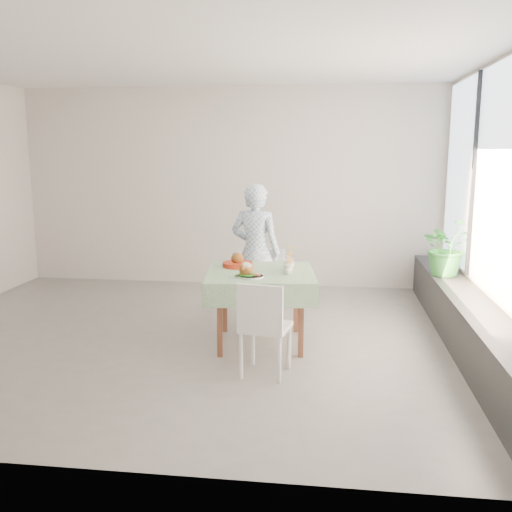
# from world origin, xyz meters

# --- Properties ---
(floor) EXTENTS (6.00, 6.00, 0.00)m
(floor) POSITION_xyz_m (0.00, 0.00, 0.00)
(floor) COLOR slate
(floor) RESTS_ON ground
(ceiling) EXTENTS (6.00, 6.00, 0.00)m
(ceiling) POSITION_xyz_m (0.00, 0.00, 2.80)
(ceiling) COLOR white
(ceiling) RESTS_ON ground
(wall_back) EXTENTS (6.00, 0.02, 2.80)m
(wall_back) POSITION_xyz_m (0.00, 2.50, 1.40)
(wall_back) COLOR beige
(wall_back) RESTS_ON ground
(wall_front) EXTENTS (6.00, 0.02, 2.80)m
(wall_front) POSITION_xyz_m (0.00, -2.50, 1.40)
(wall_front) COLOR beige
(wall_front) RESTS_ON ground
(wall_right) EXTENTS (0.02, 5.00, 2.80)m
(wall_right) POSITION_xyz_m (3.00, 0.00, 1.40)
(wall_right) COLOR beige
(wall_right) RESTS_ON ground
(window_pane) EXTENTS (0.01, 4.80, 2.18)m
(window_pane) POSITION_xyz_m (2.97, 0.00, 1.65)
(window_pane) COLOR #D1E0F9
(window_pane) RESTS_ON ground
(window_ledge) EXTENTS (0.40, 4.80, 0.50)m
(window_ledge) POSITION_xyz_m (2.80, 0.00, 0.25)
(window_ledge) COLOR black
(window_ledge) RESTS_ON ground
(cafe_table) EXTENTS (1.16, 1.16, 0.74)m
(cafe_table) POSITION_xyz_m (0.76, -0.07, 0.46)
(cafe_table) COLOR brown
(cafe_table) RESTS_ON ground
(chair_far) EXTENTS (0.43, 0.43, 0.81)m
(chair_far) POSITION_xyz_m (0.71, 0.71, 0.25)
(chair_far) COLOR white
(chair_far) RESTS_ON ground
(chair_near) EXTENTS (0.46, 0.46, 0.83)m
(chair_near) POSITION_xyz_m (0.90, -0.86, 0.26)
(chair_near) COLOR white
(chair_near) RESTS_ON ground
(diner) EXTENTS (0.63, 0.48, 1.57)m
(diner) POSITION_xyz_m (0.60, 0.76, 0.78)
(diner) COLOR #83A7D1
(diner) RESTS_ON ground
(main_dish) EXTENTS (0.28, 0.28, 0.14)m
(main_dish) POSITION_xyz_m (0.67, -0.34, 0.79)
(main_dish) COLOR white
(main_dish) RESTS_ON cafe_table
(juice_cup_orange) EXTENTS (0.10, 0.10, 0.28)m
(juice_cup_orange) POSITION_xyz_m (1.04, 0.05, 0.81)
(juice_cup_orange) COLOR white
(juice_cup_orange) RESTS_ON cafe_table
(juice_cup_lemonade) EXTENTS (0.09, 0.09, 0.25)m
(juice_cup_lemonade) POSITION_xyz_m (1.04, -0.15, 0.80)
(juice_cup_lemonade) COLOR white
(juice_cup_lemonade) RESTS_ON cafe_table
(second_dish) EXTENTS (0.30, 0.30, 0.14)m
(second_dish) POSITION_xyz_m (0.50, 0.12, 0.78)
(second_dish) COLOR #B82B12
(second_dish) RESTS_ON cafe_table
(potted_plant) EXTENTS (0.76, 0.72, 0.67)m
(potted_plant) POSITION_xyz_m (2.77, 1.13, 0.83)
(potted_plant) COLOR #2A7326
(potted_plant) RESTS_ON window_ledge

